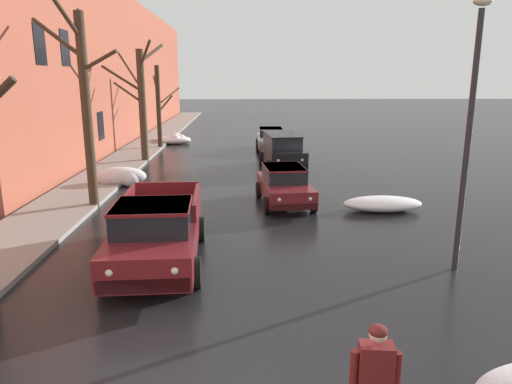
# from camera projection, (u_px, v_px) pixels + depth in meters

# --- Properties ---
(left_sidewalk_slab) EXTENTS (2.57, 80.00, 0.15)m
(left_sidewalk_slab) POSITION_uv_depth(u_px,v_px,m) (110.00, 172.00, 23.53)
(left_sidewalk_slab) COLOR gray
(left_sidewalk_slab) RESTS_ON ground
(brick_townhouse_facade) EXTENTS (0.63, 80.00, 10.40)m
(brick_townhouse_facade) POSITION_uv_depth(u_px,v_px,m) (64.00, 65.00, 22.26)
(brick_townhouse_facade) COLOR #9E4C38
(brick_townhouse_facade) RESTS_ON ground
(snow_bank_near_corner_left) EXTENTS (2.32, 1.01, 0.69)m
(snow_bank_near_corner_left) POSITION_uv_depth(u_px,v_px,m) (175.00, 140.00, 33.71)
(snow_bank_near_corner_left) COLOR white
(snow_bank_near_corner_left) RESTS_ON ground
(snow_bank_along_left_kerb) EXTENTS (2.82, 1.25, 0.53)m
(snow_bank_along_left_kerb) POSITION_uv_depth(u_px,v_px,m) (384.00, 204.00, 16.84)
(snow_bank_along_left_kerb) COLOR white
(snow_bank_along_left_kerb) RESTS_ON ground
(snow_bank_mid_block_left) EXTENTS (2.93, 1.03, 0.75)m
(snow_bank_mid_block_left) POSITION_uv_depth(u_px,v_px,m) (173.00, 139.00, 34.58)
(snow_bank_mid_block_left) COLOR white
(snow_bank_mid_block_left) RESTS_ON ground
(snow_bank_along_right_kerb) EXTENTS (2.23, 1.04, 0.83)m
(snow_bank_along_right_kerb) POSITION_uv_depth(u_px,v_px,m) (120.00, 177.00, 20.72)
(snow_bank_along_right_kerb) COLOR white
(snow_bank_along_right_kerb) RESTS_ON ground
(bare_tree_second_along_sidewalk) EXTENTS (2.99, 3.00, 7.20)m
(bare_tree_second_along_sidewalk) POSITION_uv_depth(u_px,v_px,m) (85.00, 103.00, 16.42)
(bare_tree_second_along_sidewalk) COLOR #423323
(bare_tree_second_along_sidewalk) RESTS_ON ground
(bare_tree_mid_block) EXTENTS (3.01, 3.55, 6.52)m
(bare_tree_mid_block) POSITION_uv_depth(u_px,v_px,m) (142.00, 99.00, 25.84)
(bare_tree_mid_block) COLOR #423323
(bare_tree_mid_block) RESTS_ON ground
(bare_tree_far_down_block) EXTENTS (1.71, 2.25, 5.41)m
(bare_tree_far_down_block) POSITION_uv_depth(u_px,v_px,m) (159.00, 106.00, 31.04)
(bare_tree_far_down_block) COLOR #382B1E
(bare_tree_far_down_block) RESTS_ON ground
(pickup_truck_maroon_approaching_near_lane) EXTENTS (2.45, 5.40, 1.76)m
(pickup_truck_maroon_approaching_near_lane) POSITION_uv_depth(u_px,v_px,m) (157.00, 231.00, 11.87)
(pickup_truck_maroon_approaching_near_lane) COLOR maroon
(pickup_truck_maroon_approaching_near_lane) RESTS_ON ground
(sedan_maroon_parked_kerbside_close) EXTENTS (2.09, 3.99, 1.42)m
(sedan_maroon_parked_kerbside_close) POSITION_uv_depth(u_px,v_px,m) (284.00, 185.00, 17.66)
(sedan_maroon_parked_kerbside_close) COLOR maroon
(sedan_maroon_parked_kerbside_close) RESTS_ON ground
(suv_black_parked_kerbside_mid) EXTENTS (2.30, 4.69, 1.82)m
(suv_black_parked_kerbside_mid) POSITION_uv_depth(u_px,v_px,m) (282.00, 150.00, 24.56)
(suv_black_parked_kerbside_mid) COLOR black
(suv_black_parked_kerbside_mid) RESTS_ON ground
(sedan_silver_parked_far_down_block) EXTENTS (1.99, 4.27, 1.42)m
(sedan_silver_parked_far_down_block) POSITION_uv_depth(u_px,v_px,m) (271.00, 138.00, 30.96)
(sedan_silver_parked_far_down_block) COLOR #B7B7BC
(sedan_silver_parked_far_down_block) RESTS_ON ground
(pedestrian_with_coffee) EXTENTS (0.64, 0.36, 1.76)m
(pedestrian_with_coffee) POSITION_uv_depth(u_px,v_px,m) (375.00, 378.00, 5.84)
(pedestrian_with_coffee) COLOR brown
(pedestrian_with_coffee) RESTS_ON ground
(street_lamp_post) EXTENTS (0.44, 0.24, 6.37)m
(street_lamp_post) POSITION_uv_depth(u_px,v_px,m) (469.00, 126.00, 10.96)
(street_lamp_post) COLOR #28282D
(street_lamp_post) RESTS_ON ground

